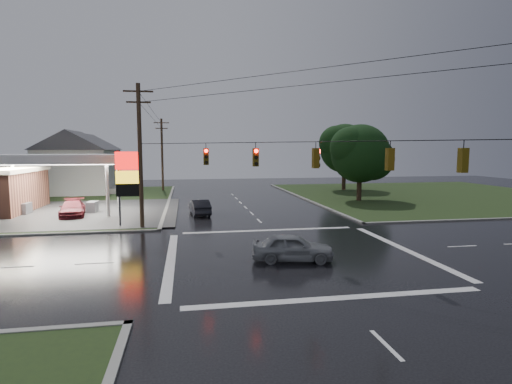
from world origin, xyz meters
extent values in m
plane|color=black|center=(0.00, 0.00, 0.00)|extent=(120.00, 120.00, 0.00)
cube|color=#213316|center=(-26.00, 26.00, 0.04)|extent=(36.00, 36.00, 0.08)
cube|color=#213316|center=(26.00, 26.00, 0.04)|extent=(36.00, 36.00, 0.08)
cube|color=#2D2D2D|center=(-20.00, 18.00, 0.09)|extent=(26.00, 18.00, 0.02)
cylinder|color=silver|center=(-13.00, 15.00, 2.50)|extent=(0.30, 0.30, 5.00)
cylinder|color=silver|center=(-23.00, 21.00, 2.50)|extent=(0.30, 0.30, 5.00)
cylinder|color=silver|center=(-13.00, 21.00, 2.50)|extent=(0.30, 0.30, 5.00)
cube|color=silver|center=(-18.00, 18.00, 5.20)|extent=(12.00, 8.00, 0.80)
cube|color=white|center=(-18.00, 18.00, 4.78)|extent=(11.40, 7.40, 0.04)
cube|color=#59595E|center=(-21.00, 18.00, 0.55)|extent=(0.80, 1.60, 1.10)
cube|color=#59595E|center=(-15.00, 18.00, 0.55)|extent=(0.80, 1.60, 1.10)
cylinder|color=#59595E|center=(-11.30, 10.50, 3.00)|extent=(0.16, 0.16, 6.00)
cylinder|color=#59595E|center=(-9.70, 10.50, 3.00)|extent=(0.16, 0.16, 6.00)
cube|color=red|center=(-10.50, 10.50, 5.20)|extent=(2.00, 0.35, 1.40)
cube|color=yellow|center=(-10.50, 10.50, 3.90)|extent=(2.00, 0.35, 1.00)
cube|color=black|center=(-10.50, 10.50, 2.90)|extent=(2.00, 0.35, 1.00)
cylinder|color=#382619|center=(-9.50, 9.50, 5.50)|extent=(0.32, 0.32, 11.00)
cube|color=#382619|center=(-9.50, 9.50, 10.40)|extent=(2.20, 0.12, 0.12)
cube|color=#382619|center=(-9.50, 9.50, 9.60)|extent=(1.80, 0.12, 0.12)
cylinder|color=#382619|center=(-9.50, 38.00, 5.25)|extent=(0.32, 0.32, 10.50)
cube|color=#382619|center=(-9.50, 38.00, 9.90)|extent=(2.20, 0.12, 0.12)
cube|color=#382619|center=(-9.50, 38.00, 9.10)|extent=(1.80, 0.12, 0.12)
cube|color=#59470C|center=(-4.75, 4.75, 5.60)|extent=(0.34, 0.34, 1.10)
cylinder|color=#FF0C07|center=(-4.75, 4.55, 5.98)|extent=(0.22, 0.08, 0.22)
cube|color=#59470C|center=(-1.90, 1.90, 5.60)|extent=(0.34, 0.34, 1.10)
cylinder|color=#FF0C07|center=(-1.90, 1.70, 5.98)|extent=(0.22, 0.08, 0.22)
cube|color=#59470C|center=(0.95, -0.95, 5.60)|extent=(0.34, 0.34, 1.10)
cylinder|color=#FF0C07|center=(1.15, -0.95, 5.98)|extent=(0.08, 0.22, 0.22)
cube|color=#59470C|center=(3.80, -3.80, 5.60)|extent=(0.34, 0.34, 1.10)
cylinder|color=#FF0C07|center=(3.80, -3.60, 5.98)|extent=(0.22, 0.08, 0.22)
cube|color=#59470C|center=(6.08, -6.08, 5.60)|extent=(0.34, 0.34, 1.10)
cylinder|color=#FF0C07|center=(6.08, -5.88, 5.98)|extent=(0.22, 0.08, 0.22)
cube|color=silver|center=(-21.00, 36.00, 3.00)|extent=(9.00, 8.00, 6.00)
cube|color=gray|center=(-15.70, 36.00, 0.40)|extent=(1.60, 4.80, 0.80)
cube|color=silver|center=(-22.00, 48.00, 3.00)|extent=(9.00, 8.00, 6.00)
cube|color=gray|center=(-16.70, 48.00, 0.40)|extent=(1.60, 4.80, 0.80)
cylinder|color=black|center=(14.00, 22.00, 2.52)|extent=(0.56, 0.56, 5.04)
sphere|color=black|center=(14.00, 22.00, 5.58)|extent=(6.80, 6.80, 6.80)
sphere|color=black|center=(15.70, 22.30, 4.95)|extent=(5.10, 5.10, 5.10)
sphere|color=black|center=(12.64, 21.60, 6.30)|extent=(4.76, 4.76, 4.76)
cylinder|color=black|center=(17.00, 34.00, 2.80)|extent=(0.56, 0.56, 5.60)
sphere|color=black|center=(17.00, 34.00, 6.20)|extent=(7.20, 7.20, 7.20)
sphere|color=black|center=(18.80, 34.30, 5.50)|extent=(5.40, 5.40, 5.40)
sphere|color=black|center=(15.56, 33.60, 7.00)|extent=(5.04, 5.04, 5.04)
imported|color=black|center=(-4.90, 15.15, 0.73)|extent=(2.03, 4.57, 1.46)
imported|color=gray|center=(-0.41, -1.33, 0.75)|extent=(4.69, 2.61, 1.51)
imported|color=maroon|center=(-16.31, 16.17, 0.74)|extent=(3.01, 5.40, 1.48)
camera|label=1|loc=(-6.06, -22.00, 6.09)|focal=28.00mm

